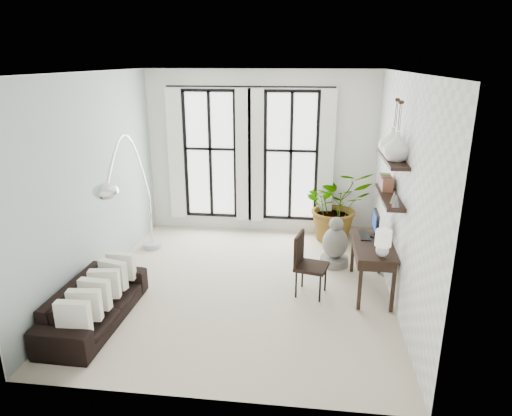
% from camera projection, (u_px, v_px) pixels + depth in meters
% --- Properties ---
extents(floor, '(5.00, 5.00, 0.00)m').
position_uv_depth(floor, '(242.00, 286.00, 7.10)').
color(floor, beige).
rests_on(floor, ground).
extents(ceiling, '(5.00, 5.00, 0.00)m').
position_uv_depth(ceiling, '(240.00, 72.00, 6.10)').
color(ceiling, white).
rests_on(ceiling, wall_back).
extents(wall_left, '(0.00, 5.00, 5.00)m').
position_uv_depth(wall_left, '(94.00, 182.00, 6.86)').
color(wall_left, '#9BADA6').
rests_on(wall_left, floor).
extents(wall_right, '(0.00, 5.00, 5.00)m').
position_uv_depth(wall_right, '(401.00, 192.00, 6.34)').
color(wall_right, white).
rests_on(wall_right, floor).
extents(wall_back, '(4.50, 0.00, 4.50)m').
position_uv_depth(wall_back, '(261.00, 153.00, 8.96)').
color(wall_back, white).
rests_on(wall_back, floor).
extents(windows, '(3.26, 0.13, 2.65)m').
position_uv_depth(windows, '(250.00, 156.00, 8.93)').
color(windows, white).
rests_on(windows, wall_back).
extents(wall_shelves, '(0.25, 1.30, 0.60)m').
position_uv_depth(wall_shelves, '(390.00, 181.00, 6.46)').
color(wall_shelves, black).
rests_on(wall_shelves, wall_right).
extents(sofa, '(0.79, 1.92, 0.55)m').
position_uv_depth(sofa, '(95.00, 303.00, 6.06)').
color(sofa, black).
rests_on(sofa, floor).
extents(throw_pillows, '(0.40, 1.52, 0.40)m').
position_uv_depth(throw_pillows, '(100.00, 289.00, 5.98)').
color(throw_pillows, white).
rests_on(throw_pillows, sofa).
extents(plant, '(1.56, 1.46, 1.42)m').
position_uv_depth(plant, '(336.00, 205.00, 8.74)').
color(plant, '#2D7228').
rests_on(plant, floor).
extents(desk, '(0.56, 1.32, 1.17)m').
position_uv_depth(desk, '(373.00, 247.00, 6.71)').
color(desk, black).
rests_on(desk, floor).
extents(desk_chair, '(0.54, 0.54, 0.95)m').
position_uv_depth(desk_chair, '(306.00, 260.00, 6.73)').
color(desk_chair, black).
rests_on(desk_chair, floor).
extents(arc_lamp, '(0.73, 2.84, 2.36)m').
position_uv_depth(arc_lamp, '(129.00, 166.00, 6.78)').
color(arc_lamp, silver).
rests_on(arc_lamp, floor).
extents(buddha, '(0.48, 0.48, 0.87)m').
position_uv_depth(buddha, '(335.00, 245.00, 7.72)').
color(buddha, gray).
rests_on(buddha, floor).
extents(vase_a, '(0.37, 0.37, 0.38)m').
position_uv_depth(vase_a, '(397.00, 147.00, 6.02)').
color(vase_a, white).
rests_on(vase_a, shelf_upper).
extents(vase_b, '(0.37, 0.37, 0.38)m').
position_uv_depth(vase_b, '(392.00, 141.00, 6.40)').
color(vase_b, white).
rests_on(vase_b, shelf_upper).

